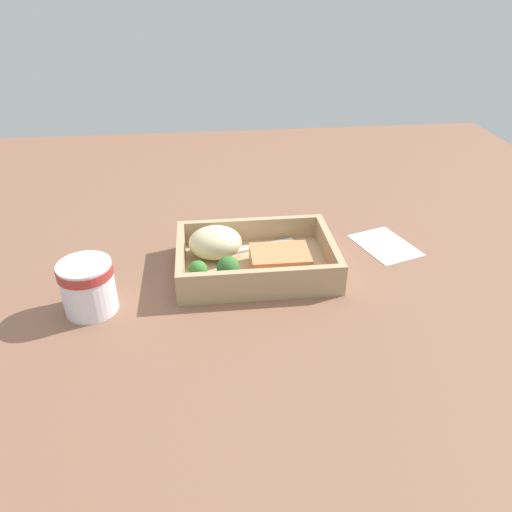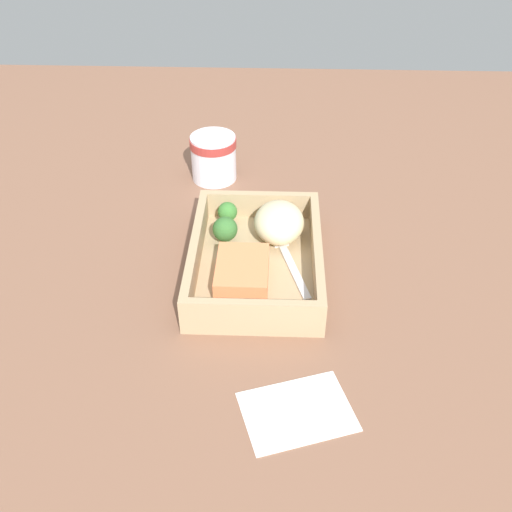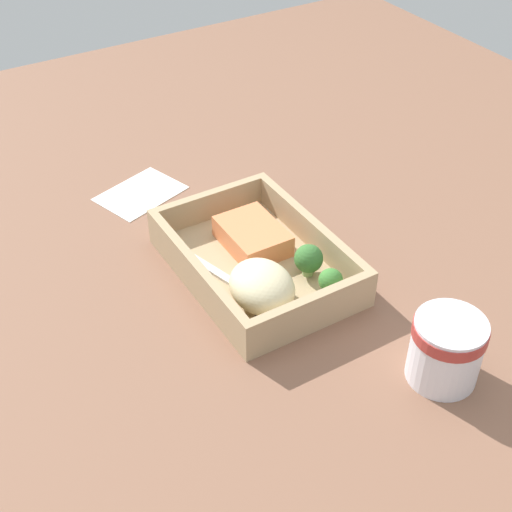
{
  "view_description": "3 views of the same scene",
  "coord_description": "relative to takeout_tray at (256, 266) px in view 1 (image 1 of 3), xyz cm",
  "views": [
    {
      "loc": [
        8.01,
        71.84,
        46.23
      ],
      "look_at": [
        0.0,
        0.0,
        2.7
      ],
      "focal_mm": 35.0,
      "sensor_mm": 36.0,
      "label": 1
    },
    {
      "loc": [
        -67.16,
        -2.44,
        55.3
      ],
      "look_at": [
        0.0,
        0.0,
        2.7
      ],
      "focal_mm": 42.0,
      "sensor_mm": 36.0,
      "label": 2
    },
    {
      "loc": [
        61.51,
        -37.02,
        60.56
      ],
      "look_at": [
        0.0,
        0.0,
        2.7
      ],
      "focal_mm": 50.0,
      "sensor_mm": 36.0,
      "label": 3
    }
  ],
  "objects": [
    {
      "name": "broccoli_floret_2",
      "position": [
        9.79,
        4.78,
        2.92
      ],
      "size": [
        3.04,
        3.04,
        3.96
      ],
      "color": "#7EAF5E",
      "rests_on": "takeout_tray"
    },
    {
      "name": "ground_plane",
      "position": [
        0.0,
        0.0,
        -1.6
      ],
      "size": [
        160.0,
        160.0,
        2.0
      ],
      "primitive_type": "cube",
      "color": "brown"
    },
    {
      "name": "paper_cup",
      "position": [
        26.06,
        8.41,
        3.94
      ],
      "size": [
        8.1,
        8.1,
        8.14
      ],
      "color": "white",
      "rests_on": "ground_plane"
    },
    {
      "name": "fork",
      "position": [
        1.02,
        -4.68,
        0.82
      ],
      "size": [
        15.63,
        6.01,
        0.44
      ],
      "color": "silver",
      "rests_on": "takeout_tray"
    },
    {
      "name": "tray_rim",
      "position": [
        0.0,
        0.0,
        2.68
      ],
      "size": [
        26.43,
        18.5,
        4.15
      ],
      "color": "tan",
      "rests_on": "takeout_tray"
    },
    {
      "name": "takeout_tray",
      "position": [
        0.0,
        0.0,
        0.0
      ],
      "size": [
        26.43,
        18.5,
        1.2
      ],
      "primitive_type": "cube",
      "color": "tan",
      "rests_on": "ground_plane"
    },
    {
      "name": "broccoli_floret_1",
      "position": [
        5.0,
        4.78,
        3.04
      ],
      "size": [
        3.72,
        3.72,
        4.41
      ],
      "color": "#7EA163",
      "rests_on": "takeout_tray"
    },
    {
      "name": "receipt_slip",
      "position": [
        -24.85,
        -5.54,
        -0.48
      ],
      "size": [
        12.17,
        14.27,
        0.24
      ],
      "primitive_type": "cube",
      "rotation": [
        0.0,
        0.0,
        0.32
      ],
      "color": "white",
      "rests_on": "ground_plane"
    },
    {
      "name": "salmon_fillet",
      "position": [
        -3.82,
        1.76,
        2.15
      ],
      "size": [
        9.81,
        7.25,
        3.1
      ],
      "primitive_type": "cube",
      "rotation": [
        0.0,
        0.0,
        -0.01
      ],
      "color": "#F18451",
      "rests_on": "takeout_tray"
    },
    {
      "name": "mashed_potatoes",
      "position": [
        6.72,
        -3.22,
        3.35
      ],
      "size": [
        9.15,
        7.53,
        5.5
      ],
      "primitive_type": "ellipsoid",
      "color": "beige",
      "rests_on": "takeout_tray"
    }
  ]
}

